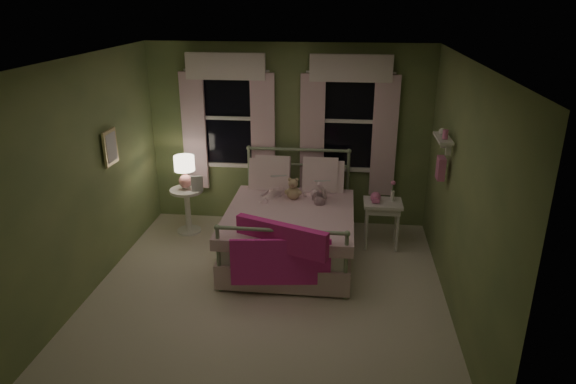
# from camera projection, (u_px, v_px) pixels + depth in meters

# --- Properties ---
(room_shell) EXTENTS (4.20, 4.20, 4.20)m
(room_shell) POSITION_uv_depth(u_px,v_px,m) (266.00, 187.00, 5.37)
(room_shell) COLOR silver
(room_shell) RESTS_ON ground
(bed) EXTENTS (1.58, 2.04, 1.18)m
(bed) POSITION_uv_depth(u_px,v_px,m) (291.00, 227.00, 6.62)
(bed) COLOR white
(bed) RESTS_ON ground
(pink_throw) EXTENTS (1.10, 0.50, 0.71)m
(pink_throw) POSITION_uv_depth(u_px,v_px,m) (281.00, 247.00, 5.59)
(pink_throw) COLOR #E12C92
(pink_throw) RESTS_ON bed
(child_left) EXTENTS (0.33, 0.26, 0.80)m
(child_left) POSITION_uv_depth(u_px,v_px,m) (274.00, 173.00, 6.83)
(child_left) COLOR #F7D1DD
(child_left) RESTS_ON bed
(child_right) EXTENTS (0.41, 0.34, 0.74)m
(child_right) POSITION_uv_depth(u_px,v_px,m) (316.00, 176.00, 6.78)
(child_right) COLOR #F7D1DD
(child_right) RESTS_ON bed
(book_left) EXTENTS (0.22, 0.15, 0.26)m
(book_left) POSITION_uv_depth(u_px,v_px,m) (271.00, 180.00, 6.60)
(book_left) COLOR beige
(book_left) RESTS_ON child_left
(book_right) EXTENTS (0.21, 0.13, 0.26)m
(book_right) POSITION_uv_depth(u_px,v_px,m) (314.00, 184.00, 6.56)
(book_right) COLOR beige
(book_right) RESTS_ON child_right
(teddy_bear) EXTENTS (0.23, 0.19, 0.31)m
(teddy_bear) POSITION_uv_depth(u_px,v_px,m) (293.00, 190.00, 6.72)
(teddy_bear) COLOR tan
(teddy_bear) RESTS_ON bed
(nightstand_left) EXTENTS (0.46, 0.46, 0.65)m
(nightstand_left) POSITION_uv_depth(u_px,v_px,m) (187.00, 204.00, 7.24)
(nightstand_left) COLOR white
(nightstand_left) RESTS_ON ground
(table_lamp) EXTENTS (0.28, 0.28, 0.46)m
(table_lamp) POSITION_uv_depth(u_px,v_px,m) (185.00, 168.00, 7.05)
(table_lamp) COLOR pink
(table_lamp) RESTS_ON nightstand_left
(book_nightstand) EXTENTS (0.20, 0.25, 0.02)m
(book_nightstand) POSITION_uv_depth(u_px,v_px,m) (191.00, 191.00, 7.07)
(book_nightstand) COLOR beige
(book_nightstand) RESTS_ON nightstand_left
(nightstand_right) EXTENTS (0.50, 0.40, 0.64)m
(nightstand_right) POSITION_uv_depth(u_px,v_px,m) (383.00, 209.00, 6.76)
(nightstand_right) COLOR white
(nightstand_right) RESTS_ON ground
(pink_toy) EXTENTS (0.14, 0.18, 0.14)m
(pink_toy) POSITION_uv_depth(u_px,v_px,m) (376.00, 197.00, 6.71)
(pink_toy) COLOR pink
(pink_toy) RESTS_ON nightstand_right
(bud_vase) EXTENTS (0.06, 0.06, 0.28)m
(bud_vase) POSITION_uv_depth(u_px,v_px,m) (393.00, 191.00, 6.71)
(bud_vase) COLOR white
(bud_vase) RESTS_ON nightstand_right
(window_left) EXTENTS (1.34, 0.13, 1.96)m
(window_left) POSITION_uv_depth(u_px,v_px,m) (228.00, 114.00, 7.23)
(window_left) COLOR black
(window_left) RESTS_ON room_shell
(window_right) EXTENTS (1.34, 0.13, 1.96)m
(window_right) POSITION_uv_depth(u_px,v_px,m) (349.00, 117.00, 7.05)
(window_right) COLOR black
(window_right) RESTS_ON room_shell
(wall_shelf) EXTENTS (0.15, 0.50, 0.60)m
(wall_shelf) POSITION_uv_depth(u_px,v_px,m) (442.00, 153.00, 5.74)
(wall_shelf) COLOR white
(wall_shelf) RESTS_ON room_shell
(framed_picture) EXTENTS (0.03, 0.32, 0.42)m
(framed_picture) POSITION_uv_depth(u_px,v_px,m) (110.00, 147.00, 6.06)
(framed_picture) COLOR beige
(framed_picture) RESTS_ON room_shell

